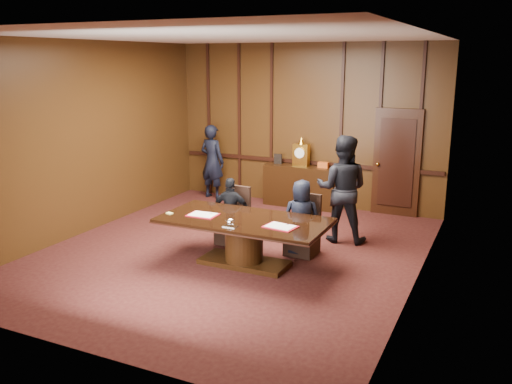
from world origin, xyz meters
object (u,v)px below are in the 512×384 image
(witness_left, at_px, (212,162))
(signatory_left, at_px, (231,211))
(sideboard, at_px, (301,185))
(conference_table, at_px, (244,234))
(signatory_right, at_px, (301,218))
(witness_right, at_px, (342,189))

(witness_left, bearing_deg, signatory_left, 133.54)
(signatory_left, bearing_deg, sideboard, -109.53)
(conference_table, bearing_deg, signatory_left, 129.09)
(sideboard, distance_m, witness_left, 2.16)
(signatory_right, bearing_deg, witness_right, -128.58)
(signatory_left, distance_m, signatory_right, 1.30)
(conference_table, bearing_deg, witness_left, 126.18)
(witness_left, distance_m, witness_right, 3.98)
(conference_table, height_order, witness_right, witness_right)
(sideboard, distance_m, signatory_left, 2.87)
(sideboard, xyz_separation_m, signatory_left, (-0.21, -2.86, 0.11))
(witness_right, bearing_deg, conference_table, 51.49)
(witness_right, bearing_deg, signatory_right, 60.29)
(sideboard, xyz_separation_m, witness_left, (-2.12, -0.16, 0.37))
(sideboard, height_order, witness_right, witness_right)
(conference_table, height_order, witness_left, witness_left)
(sideboard, relative_size, signatory_left, 1.35)
(sideboard, bearing_deg, conference_table, -83.20)
(sideboard, xyz_separation_m, conference_table, (0.44, -3.66, 0.02))
(conference_table, relative_size, signatory_right, 2.06)
(signatory_right, relative_size, witness_right, 0.67)
(conference_table, bearing_deg, witness_right, 59.97)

